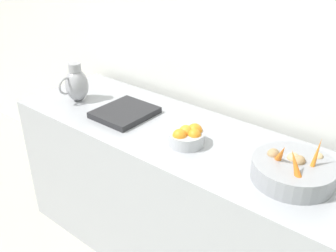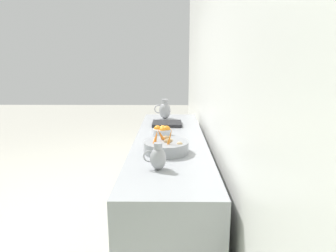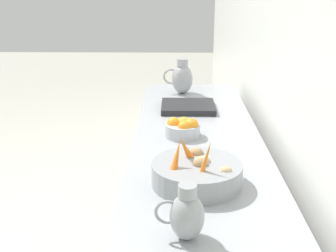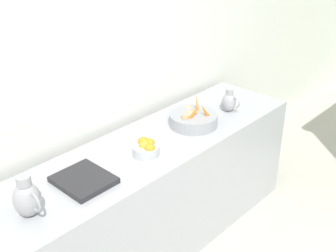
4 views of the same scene
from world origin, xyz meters
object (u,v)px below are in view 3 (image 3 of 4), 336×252
at_px(orange_bowl, 183,128).
at_px(vegetable_colander, 197,173).
at_px(metal_pitcher_short, 186,215).
at_px(metal_pitcher_tall, 182,78).

bearing_deg(orange_bowl, vegetable_colander, 94.90).
bearing_deg(vegetable_colander, orange_bowl, -85.10).
relative_size(orange_bowl, metal_pitcher_short, 0.97).
height_order(orange_bowl, metal_pitcher_tall, metal_pitcher_tall).
bearing_deg(metal_pitcher_tall, metal_pitcher_short, 89.69).
bearing_deg(metal_pitcher_short, vegetable_colander, -97.58).
bearing_deg(metal_pitcher_tall, orange_bowl, 89.63).
relative_size(vegetable_colander, metal_pitcher_tall, 1.48).
bearing_deg(metal_pitcher_short, orange_bowl, -90.26).
xyz_separation_m(vegetable_colander, metal_pitcher_tall, (0.04, -1.46, 0.06)).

